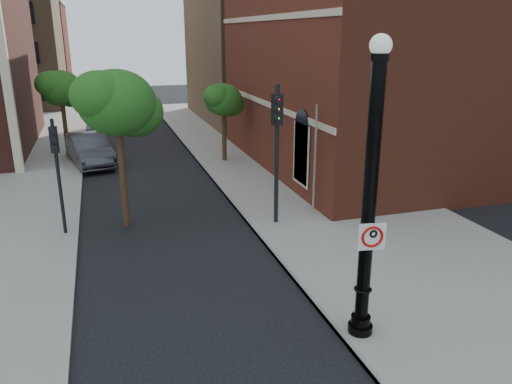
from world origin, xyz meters
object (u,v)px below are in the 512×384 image
object	(u,v)px
traffic_signal_right	(277,133)
no_parking_sign	(372,236)
traffic_signal_left	(56,159)
parked_car	(90,150)
lamppost	(369,210)

from	to	relation	value
traffic_signal_right	no_parking_sign	bearing A→B (deg)	-111.43
traffic_signal_left	traffic_signal_right	xyz separation A→B (m)	(7.42, -1.22, 0.68)
parked_car	traffic_signal_left	xyz separation A→B (m)	(-0.82, -10.17, 1.95)
parked_car	traffic_signal_left	bearing A→B (deg)	-106.17
no_parking_sign	traffic_signal_left	size ratio (longest dim) A/B	0.15
no_parking_sign	lamppost	bearing A→B (deg)	107.84
no_parking_sign	traffic_signal_left	bearing A→B (deg)	137.21
traffic_signal_left	traffic_signal_right	bearing A→B (deg)	-8.98
lamppost	traffic_signal_left	size ratio (longest dim) A/B	1.65
lamppost	traffic_signal_right	xyz separation A→B (m)	(0.50, 7.32, 0.32)
no_parking_sign	parked_car	world-z (taller)	no_parking_sign
no_parking_sign	traffic_signal_right	distance (m)	7.56
traffic_signal_left	traffic_signal_right	size ratio (longest dim) A/B	0.80
traffic_signal_left	lamppost	bearing A→B (deg)	-50.64
no_parking_sign	traffic_signal_right	bearing A→B (deg)	95.04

